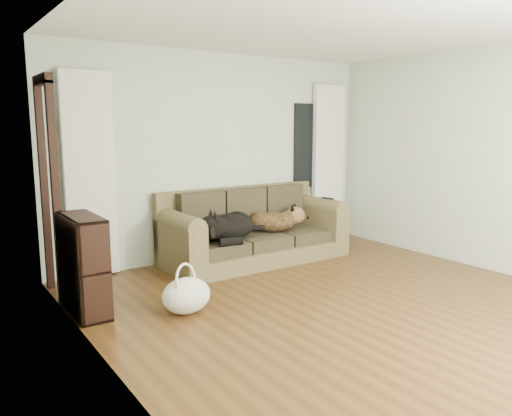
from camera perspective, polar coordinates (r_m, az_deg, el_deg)
floor at (r=4.81m, az=11.59°, el=-11.40°), size 5.00×5.00×0.00m
ceiling at (r=4.59m, az=12.74°, el=20.60°), size 5.00×5.00×0.00m
wall_back at (r=6.49m, az=-4.10°, el=5.94°), size 4.50×0.04×2.60m
wall_left at (r=3.28m, az=-16.13°, el=2.16°), size 0.04×5.00×2.60m
wall_right at (r=6.33m, az=26.39°, el=4.89°), size 0.04×5.00×2.60m
curtain_left at (r=5.76m, az=-18.47°, el=3.53°), size 0.55×0.08×2.25m
curtain_right at (r=7.51m, az=8.23°, el=5.19°), size 0.55×0.08×2.25m
window_pane at (r=7.30m, az=5.96°, el=7.08°), size 0.50×0.03×1.20m
door_casing at (r=5.30m, az=-22.50°, el=1.73°), size 0.07×0.60×2.10m
sofa at (r=6.26m, az=-0.04°, el=-2.02°), size 2.34×1.01×0.96m
dog_black_lab at (r=5.91m, az=-3.46°, el=-2.43°), size 0.82×0.64×0.31m
dog_shepherd at (r=6.41m, az=2.13°, el=-1.40°), size 0.77×0.72×0.28m
tv_remote at (r=6.73m, az=8.22°, el=1.11°), size 0.07×0.17×0.02m
tote_bag at (r=4.64m, az=-7.97°, el=-9.95°), size 0.52×0.44×0.33m
bookshelf at (r=4.78m, az=-19.08°, el=-5.58°), size 0.35×0.75×0.90m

